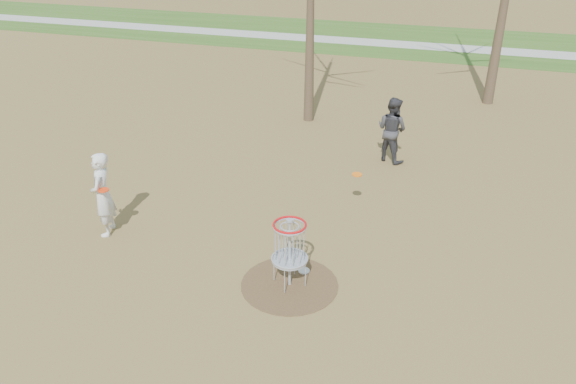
{
  "coord_description": "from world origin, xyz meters",
  "views": [
    {
      "loc": [
        2.47,
        -7.98,
        6.29
      ],
      "look_at": [
        -0.5,
        1.5,
        1.1
      ],
      "focal_mm": 35.0,
      "sensor_mm": 36.0,
      "label": 1
    }
  ],
  "objects_px": {
    "player_standing": "(103,195)",
    "disc_golf_basket": "(290,243)",
    "player_throwing": "(392,130)",
    "disc_grounded": "(304,271)"
  },
  "relations": [
    {
      "from": "player_throwing",
      "to": "disc_grounded",
      "type": "xyz_separation_m",
      "value": [
        -0.79,
        -5.66,
        -0.86
      ]
    },
    {
      "from": "player_throwing",
      "to": "disc_golf_basket",
      "type": "height_order",
      "value": "player_throwing"
    },
    {
      "from": "disc_grounded",
      "to": "disc_golf_basket",
      "type": "relative_size",
      "value": 0.16
    },
    {
      "from": "disc_golf_basket",
      "to": "disc_grounded",
      "type": "bearing_deg",
      "value": 73.66
    },
    {
      "from": "disc_golf_basket",
      "to": "player_throwing",
      "type": "bearing_deg",
      "value": 81.35
    },
    {
      "from": "player_throwing",
      "to": "disc_grounded",
      "type": "bearing_deg",
      "value": 108.49
    },
    {
      "from": "player_throwing",
      "to": "disc_golf_basket",
      "type": "relative_size",
      "value": 1.3
    },
    {
      "from": "player_standing",
      "to": "disc_golf_basket",
      "type": "bearing_deg",
      "value": 64.31
    },
    {
      "from": "disc_grounded",
      "to": "disc_golf_basket",
      "type": "distance_m",
      "value": 1.02
    },
    {
      "from": "player_throwing",
      "to": "disc_grounded",
      "type": "height_order",
      "value": "player_throwing"
    }
  ]
}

